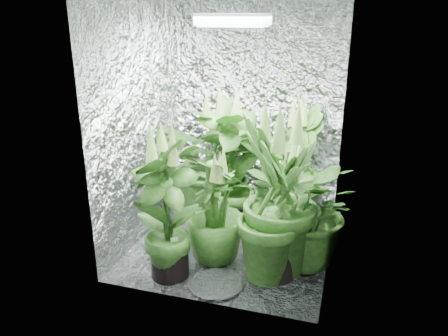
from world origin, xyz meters
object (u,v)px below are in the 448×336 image
grow_lamp (233,20)px  circulation_fan (311,208)px  plant_c (293,165)px  plant_e (303,211)px  plant_d (215,211)px  plant_g (277,202)px  plant_b (232,167)px  plant_a (216,162)px  plant_f (167,209)px

grow_lamp → circulation_fan: grow_lamp is taller
plant_c → plant_e: 0.83m
grow_lamp → plant_d: bearing=-104.0°
plant_e → plant_g: 0.31m
plant_c → circulation_fan: plant_c is taller
plant_b → plant_a: bearing=139.8°
plant_e → plant_g: size_ratio=0.81×
plant_a → plant_d: size_ratio=1.28×
plant_e → plant_d: bearing=-172.0°
plant_d → plant_e: size_ratio=0.87×
plant_e → circulation_fan: plant_e is taller
grow_lamp → circulation_fan: (0.60, 0.62, -1.67)m
grow_lamp → plant_b: (-0.08, 0.27, -1.22)m
plant_d → plant_e: plant_e is taller
plant_f → circulation_fan: (0.92, 1.19, -0.40)m
grow_lamp → plant_d: grow_lamp is taller
grow_lamp → plant_f: grow_lamp is taller
plant_c → plant_d: 1.02m
plant_b → plant_c: bearing=37.6°
grow_lamp → plant_b: grow_lamp is taller
plant_d → plant_e: (0.67, 0.09, 0.05)m
plant_c → plant_g: bearing=-87.9°
circulation_fan → grow_lamp: bearing=-125.3°
plant_d → circulation_fan: size_ratio=2.60×
plant_a → circulation_fan: size_ratio=3.32×
plant_c → circulation_fan: size_ratio=3.24×
plant_d → plant_f: (-0.26, -0.30, 0.12)m
plant_a → circulation_fan: bearing=11.4°
plant_d → plant_g: plant_g is taller
plant_g → circulation_fan: bearing=81.0°
plant_b → plant_f: 0.87m
plant_c → plant_a: bearing=-164.3°
grow_lamp → plant_a: grow_lamp is taller
plant_d → plant_f: bearing=-130.6°
plant_f → grow_lamp: bearing=60.0°
plant_f → plant_e: bearing=23.2°
grow_lamp → circulation_fan: size_ratio=1.37×
plant_b → circulation_fan: 0.89m
grow_lamp → plant_d: size_ratio=0.53×
plant_f → plant_a: bearing=87.8°
plant_a → plant_f: bearing=-92.2°
plant_g → plant_e: bearing=52.7°
plant_f → plant_g: bearing=13.4°
circulation_fan → plant_a: bearing=-160.3°
plant_a → plant_d: (0.22, -0.71, -0.15)m
plant_b → plant_f: (-0.25, -0.84, -0.06)m
grow_lamp → plant_a: (-0.29, 0.45, -1.25)m
plant_b → plant_c: plant_b is taller
plant_c → grow_lamp: bearing=-121.9°
plant_c → plant_d: (-0.46, -0.90, -0.12)m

